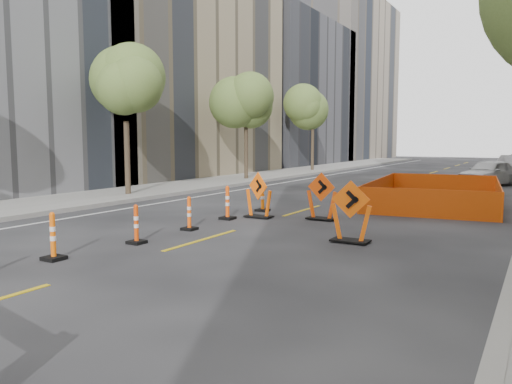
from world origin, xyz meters
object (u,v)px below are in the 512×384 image
Objects in this scene: channelizer_3 at (53,236)px; parked_car_near at (489,173)px; chevron_sign_right at (351,212)px; chevron_sign_left at (259,195)px; chevron_sign_center at (322,196)px; channelizer_4 at (136,224)px; channelizer_5 at (189,213)px; channelizer_7 at (263,196)px; channelizer_6 at (227,203)px.

channelizer_3 is 0.24× the size of parked_car_near.
channelizer_3 is 6.80m from chevron_sign_right.
channelizer_3 is 0.69× the size of chevron_sign_left.
channelizer_4 is at bearing -112.75° from chevron_sign_center.
channelizer_4 is 1.02× the size of channelizer_5.
channelizer_7 is 2.63m from chevron_sign_center.
channelizer_3 is 8.19m from chevron_sign_center.
channelizer_5 is 0.22× the size of parked_car_near.
channelizer_5 is 0.89× the size of channelizer_7.
chevron_sign_right is (4.46, 0.63, 0.29)m from channelizer_5.
channelizer_7 reaches higher than channelizer_4.
channelizer_3 is at bearing -92.07° from channelizer_7.
chevron_sign_right reaches higher than channelizer_3.
chevron_sign_left reaches higher than parked_car_near.
channelizer_7 is 0.71× the size of chevron_sign_center.
parked_car_near is (6.23, 23.02, 0.21)m from channelizer_3.
chevron_sign_center is (2.61, 1.39, 0.21)m from channelizer_6.
chevron_sign_right reaches higher than channelizer_4.
channelizer_7 is at bearing 87.93° from channelizer_3.
channelizer_5 is 0.62× the size of chevron_sign_right.
chevron_sign_right is (4.57, -1.47, 0.23)m from channelizer_6.
parked_car_near reaches higher than channelizer_6.
channelizer_5 is at bearing 85.64° from channelizer_3.
channelizer_6 is at bearing 147.17° from chevron_sign_right.
parked_car_near reaches higher than channelizer_4.
channelizer_4 is 0.90× the size of channelizer_7.
channelizer_3 is at bearing -91.93° from channelizer_6.
channelizer_4 is 5.02m from chevron_sign_left.
channelizer_3 is 23.85m from parked_car_near.
channelizer_5 is at bearing -89.76° from channelizer_7.
channelizer_5 is at bearing 173.06° from chevron_sign_right.
chevron_sign_left is (0.60, -1.32, 0.21)m from channelizer_7.
chevron_sign_right is at bearing -17.82° from channelizer_6.
channelizer_4 is at bearing 80.84° from channelizer_3.
channelizer_6 reaches higher than channelizer_5.
channelizer_7 is at bearing 165.42° from chevron_sign_center.
channelizer_6 is 0.25× the size of parked_car_near.
channelizer_3 is 1.07× the size of channelizer_5.
channelizer_7 is at bearing 90.32° from channelizer_4.
chevron_sign_center reaches higher than channelizer_7.
parked_car_near reaches higher than channelizer_3.
channelizer_3 is 1.06× the size of channelizer_4.
chevron_sign_left is (0.90, 7.08, 0.23)m from channelizer_3.
channelizer_7 reaches higher than channelizer_5.
channelizer_6 is 1.06m from chevron_sign_left.
chevron_sign_right is (4.78, 4.83, 0.26)m from channelizer_3.
chevron_sign_center is at bearing 27.92° from channelizer_6.
channelizer_3 is 4.21m from channelizer_5.
parked_car_near reaches higher than channelizer_5.
chevron_sign_center is at bearing 54.30° from channelizer_5.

